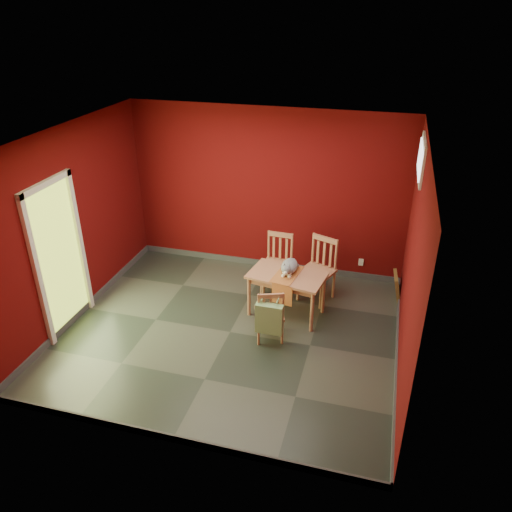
% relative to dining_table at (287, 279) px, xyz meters
% --- Properties ---
extents(ground, '(4.50, 4.50, 0.00)m').
position_rel_dining_table_xyz_m(ground, '(-0.65, -0.65, -0.58)').
color(ground, '#2D342D').
rests_on(ground, ground).
extents(room_shell, '(4.50, 4.50, 4.50)m').
position_rel_dining_table_xyz_m(room_shell, '(-0.65, -0.65, -0.53)').
color(room_shell, '#510809').
rests_on(room_shell, ground).
extents(doorway, '(0.06, 1.01, 2.13)m').
position_rel_dining_table_xyz_m(doorway, '(-2.88, -1.05, 0.55)').
color(doorway, '#B7D838').
rests_on(doorway, ground).
extents(window, '(0.05, 0.90, 0.50)m').
position_rel_dining_table_xyz_m(window, '(1.58, 0.35, 1.77)').
color(window, white).
rests_on(window, room_shell).
extents(outlet_plate, '(0.08, 0.02, 0.12)m').
position_rel_dining_table_xyz_m(outlet_plate, '(0.95, 1.33, -0.28)').
color(outlet_plate, silver).
rests_on(outlet_plate, room_shell).
extents(dining_table, '(1.14, 0.78, 0.66)m').
position_rel_dining_table_xyz_m(dining_table, '(0.00, 0.00, 0.00)').
color(dining_table, '#B07352').
rests_on(dining_table, ground).
extents(table_runner, '(0.39, 0.66, 0.31)m').
position_rel_dining_table_xyz_m(table_runner, '(0.00, -0.10, 0.03)').
color(table_runner, '#B2612E').
rests_on(table_runner, dining_table).
extents(chair_far_left, '(0.46, 0.46, 0.93)m').
position_rel_dining_table_xyz_m(chair_far_left, '(-0.29, 0.64, -0.10)').
color(chair_far_left, '#B07352').
rests_on(chair_far_left, ground).
extents(chair_far_right, '(0.59, 0.59, 0.98)m').
position_rel_dining_table_xyz_m(chair_far_right, '(0.37, 0.56, -0.08)').
color(chair_far_right, '#B07352').
rests_on(chair_far_right, ground).
extents(chair_near, '(0.47, 0.47, 0.79)m').
position_rel_dining_table_xyz_m(chair_near, '(-0.09, -0.65, -0.17)').
color(chair_near, '#B07352').
rests_on(chair_near, ground).
extents(tote_bag, '(0.35, 0.20, 0.49)m').
position_rel_dining_table_xyz_m(tote_bag, '(-0.05, -0.85, -0.11)').
color(tote_bag, '#79A368').
rests_on(tote_bag, chair_near).
extents(cat, '(0.36, 0.52, 0.24)m').
position_rel_dining_table_xyz_m(cat, '(0.01, 0.09, 0.20)').
color(cat, slate).
rests_on(cat, table_runner).
extents(picture_frame, '(0.17, 0.41, 0.41)m').
position_rel_dining_table_xyz_m(picture_frame, '(1.54, 0.88, -0.38)').
color(picture_frame, brown).
rests_on(picture_frame, ground).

